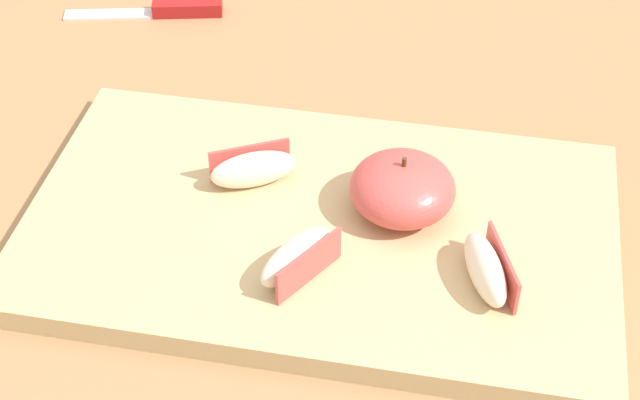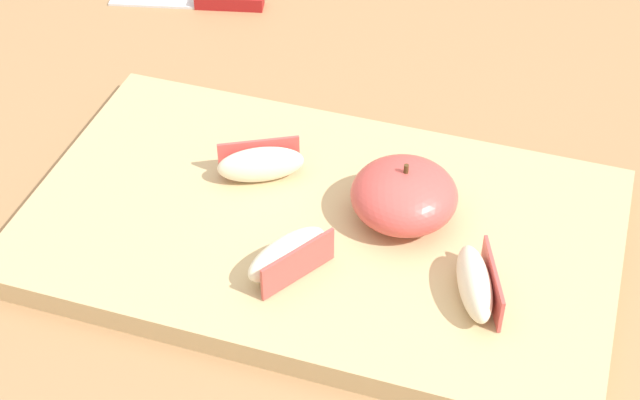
# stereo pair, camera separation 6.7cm
# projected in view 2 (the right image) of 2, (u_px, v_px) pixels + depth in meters

# --- Properties ---
(dining_table) EXTENTS (1.26, 0.93, 0.74)m
(dining_table) POSITION_uv_depth(u_px,v_px,m) (381.00, 327.00, 0.81)
(dining_table) COLOR #9E754C
(dining_table) RESTS_ON ground_plane
(cutting_board) EXTENTS (0.44, 0.26, 0.02)m
(cutting_board) POSITION_uv_depth(u_px,v_px,m) (320.00, 229.00, 0.75)
(cutting_board) COLOR tan
(cutting_board) RESTS_ON dining_table
(apple_half_skin_up) EXTENTS (0.08, 0.08, 0.05)m
(apple_half_skin_up) POSITION_uv_depth(u_px,v_px,m) (404.00, 195.00, 0.73)
(apple_half_skin_up) COLOR #D14C47
(apple_half_skin_up) RESTS_ON cutting_board
(apple_wedge_right) EXTENTS (0.05, 0.07, 0.03)m
(apple_wedge_right) POSITION_uv_depth(u_px,v_px,m) (476.00, 283.00, 0.67)
(apple_wedge_right) COLOR #F4EACC
(apple_wedge_right) RESTS_ON cutting_board
(apple_wedge_left) EXTENTS (0.06, 0.07, 0.03)m
(apple_wedge_left) POSITION_uv_depth(u_px,v_px,m) (288.00, 255.00, 0.69)
(apple_wedge_left) COLOR #F4EACC
(apple_wedge_left) RESTS_ON cutting_board
(apple_wedge_near_knife) EXTENTS (0.07, 0.05, 0.03)m
(apple_wedge_near_knife) POSITION_uv_depth(u_px,v_px,m) (261.00, 164.00, 0.76)
(apple_wedge_near_knife) COLOR #F4EACC
(apple_wedge_near_knife) RESTS_ON cutting_board
(paring_knife) EXTENTS (0.16, 0.06, 0.01)m
(paring_knife) POSITION_uv_depth(u_px,v_px,m) (216.00, 1.00, 1.00)
(paring_knife) COLOR silver
(paring_knife) RESTS_ON dining_table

